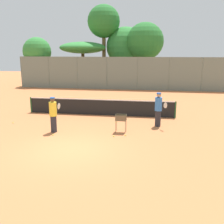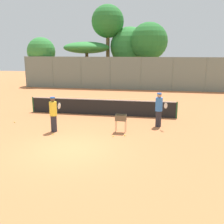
{
  "view_description": "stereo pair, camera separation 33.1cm",
  "coord_description": "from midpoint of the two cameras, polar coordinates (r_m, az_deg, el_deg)",
  "views": [
    {
      "loc": [
        3.46,
        -10.27,
        4.21
      ],
      "look_at": [
        1.31,
        3.13,
        1.0
      ],
      "focal_mm": 42.0,
      "sensor_mm": 36.0,
      "label": 1
    },
    {
      "loc": [
        3.78,
        -10.21,
        4.21
      ],
      "look_at": [
        1.31,
        3.13,
        1.0
      ],
      "focal_mm": 42.0,
      "sensor_mm": 36.0,
      "label": 2
    }
  ],
  "objects": [
    {
      "name": "ground_plane",
      "position": [
        11.64,
        -9.76,
        -8.08
      ],
      "size": [
        80.0,
        80.0,
        0.0
      ],
      "primitive_type": "plane",
      "color": "#C67242"
    },
    {
      "name": "tennis_net",
      "position": [
        17.34,
        -3.15,
        1.13
      ],
      "size": [
        9.84,
        0.1,
        1.07
      ],
      "color": "#26592D",
      "rests_on": "ground_plane"
    },
    {
      "name": "back_fence",
      "position": [
        28.69,
        1.84,
        8.4
      ],
      "size": [
        23.47,
        0.08,
        3.52
      ],
      "color": "slate",
      "rests_on": "ground_plane"
    },
    {
      "name": "tree_0",
      "position": [
        33.95,
        2.71,
        14.02
      ],
      "size": [
        4.86,
        4.86,
        7.08
      ],
      "color": "brown",
      "rests_on": "ground_plane"
    },
    {
      "name": "tree_1",
      "position": [
        31.91,
        6.9,
        15.01
      ],
      "size": [
        4.34,
        4.34,
        7.4
      ],
      "color": "brown",
      "rests_on": "ground_plane"
    },
    {
      "name": "tree_2",
      "position": [
        33.05,
        -16.28,
        12.51
      ],
      "size": [
        3.31,
        3.31,
        5.72
      ],
      "color": "brown",
      "rests_on": "ground_plane"
    },
    {
      "name": "tree_3",
      "position": [
        33.03,
        -6.69,
        13.69
      ],
      "size": [
        5.61,
        5.61,
        5.22
      ],
      "color": "brown",
      "rests_on": "ground_plane"
    },
    {
      "name": "tree_4",
      "position": [
        33.68,
        -2.1,
        18.98
      ],
      "size": [
        3.95,
        3.95,
        9.61
      ],
      "color": "brown",
      "rests_on": "ground_plane"
    },
    {
      "name": "player_white_outfit",
      "position": [
        13.99,
        -13.33,
        -0.47
      ],
      "size": [
        0.38,
        0.93,
        1.86
      ],
      "rotation": [
        0.0,
        0.0,
        1.35
      ],
      "color": "#26262D",
      "rests_on": "ground_plane"
    },
    {
      "name": "player_red_cap",
      "position": [
        14.86,
        9.43,
        0.62
      ],
      "size": [
        0.69,
        0.8,
        1.91
      ],
      "rotation": [
        0.0,
        0.0,
        5.4
      ],
      "color": "#26262D",
      "rests_on": "ground_plane"
    },
    {
      "name": "ball_cart",
      "position": [
        13.64,
        1.26,
        -1.53
      ],
      "size": [
        0.56,
        0.41,
        0.95
      ],
      "color": "brown",
      "rests_on": "ground_plane"
    },
    {
      "name": "tennis_ball_0",
      "position": [
        15.6,
        0.32,
        -2.22
      ],
      "size": [
        0.07,
        0.07,
        0.07
      ],
      "primitive_type": "sphere",
      "color": "#D1E54C",
      "rests_on": "ground_plane"
    },
    {
      "name": "tennis_ball_1",
      "position": [
        13.69,
        -13.4,
        -4.83
      ],
      "size": [
        0.07,
        0.07,
        0.07
      ],
      "primitive_type": "sphere",
      "color": "#D1E54C",
      "rests_on": "ground_plane"
    },
    {
      "name": "tennis_ball_2",
      "position": [
        13.11,
        -0.34,
        -5.27
      ],
      "size": [
        0.07,
        0.07,
        0.07
      ],
      "primitive_type": "sphere",
      "color": "#D1E54C",
      "rests_on": "ground_plane"
    },
    {
      "name": "tennis_ball_3",
      "position": [
        13.26,
        2.18,
        -5.06
      ],
      "size": [
        0.07,
        0.07,
        0.07
      ],
      "primitive_type": "sphere",
      "color": "#D1E54C",
      "rests_on": "ground_plane"
    },
    {
      "name": "tennis_ball_4",
      "position": [
        16.6,
        -21.28,
        -2.19
      ],
      "size": [
        0.07,
        0.07,
        0.07
      ],
      "primitive_type": "sphere",
      "color": "#D1E54C",
      "rests_on": "ground_plane"
    },
    {
      "name": "parked_car",
      "position": [
        33.13,
        -4.41,
        7.12
      ],
      "size": [
        4.2,
        1.7,
        1.6
      ],
      "color": "#232328",
      "rests_on": "ground_plane"
    }
  ]
}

